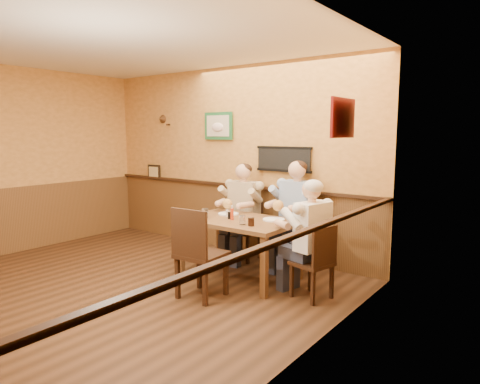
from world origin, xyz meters
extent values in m
plane|color=#321D0F|center=(0.00, 0.00, 0.00)|extent=(5.00, 5.00, 0.00)
cube|color=silver|center=(0.00, 0.00, 2.80)|extent=(5.00, 5.00, 0.02)
cube|color=#DB9C4C|center=(0.00, 2.50, 1.40)|extent=(5.00, 0.02, 2.80)
cube|color=#DB9C4C|center=(2.50, 0.00, 1.40)|extent=(0.02, 5.00, 2.80)
cube|color=brown|center=(0.00, 2.48, 0.50)|extent=(5.00, 0.02, 1.00)
cube|color=brown|center=(2.48, 0.00, 0.50)|extent=(0.02, 5.00, 1.00)
cube|color=black|center=(0.98, 2.46, 1.45)|extent=(0.88, 0.03, 0.34)
cube|color=#205F31|center=(-0.20, 2.46, 1.92)|extent=(0.54, 0.03, 0.42)
cube|color=black|center=(-1.70, 2.46, 1.12)|extent=(0.30, 0.03, 0.26)
cube|color=maroon|center=(2.46, 1.05, 1.95)|extent=(0.03, 0.48, 0.36)
cube|color=brown|center=(0.93, 1.50, 0.72)|extent=(1.40, 0.90, 0.05)
cube|color=brown|center=(0.29, 1.11, 0.35)|extent=(0.07, 0.07, 0.70)
cube|color=brown|center=(1.57, 1.11, 0.35)|extent=(0.07, 0.07, 0.70)
cube|color=brown|center=(0.29, 1.89, 0.35)|extent=(0.07, 0.07, 0.70)
cube|color=brown|center=(1.57, 1.89, 0.35)|extent=(0.07, 0.07, 0.70)
cylinder|color=silver|center=(0.55, 1.29, 0.81)|extent=(0.10, 0.10, 0.12)
cylinder|color=white|center=(1.16, 1.27, 0.80)|extent=(0.09, 0.09, 0.11)
cylinder|color=black|center=(1.28, 1.27, 0.80)|extent=(0.09, 0.09, 0.10)
cylinder|color=#BF3614|center=(0.89, 1.41, 0.83)|extent=(0.05, 0.05, 0.16)
cylinder|color=silver|center=(0.71, 1.54, 0.79)|extent=(0.03, 0.03, 0.08)
cylinder|color=black|center=(0.82, 1.43, 0.79)|extent=(0.04, 0.04, 0.09)
cylinder|color=silver|center=(0.64, 1.66, 0.76)|extent=(0.32, 0.32, 0.02)
cylinder|color=white|center=(1.31, 1.70, 0.76)|extent=(0.35, 0.35, 0.02)
camera|label=1|loc=(4.09, -2.66, 1.82)|focal=32.00mm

